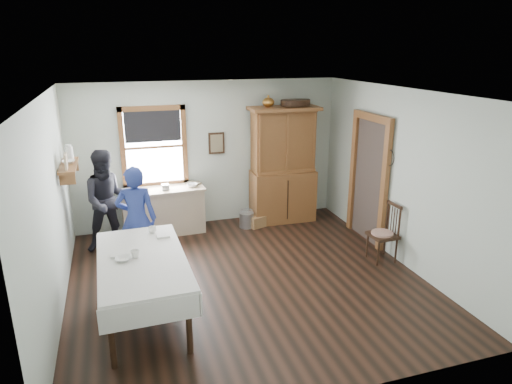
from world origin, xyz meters
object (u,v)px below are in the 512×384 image
Objects in this scene: work_counter at (164,211)px; china_hutch at (283,165)px; spindle_chair at (383,233)px; pail at (247,220)px; woman_blue at (137,223)px; figure_dark at (109,204)px; wicker_basket at (258,221)px; dining_table at (144,288)px.

china_hutch is (2.30, -0.02, 0.69)m from work_counter.
spindle_chair is 2.62m from pail.
china_hutch is 2.42m from spindle_chair.
work_counter is 1.47m from woman_blue.
spindle_chair is at bearing -30.97° from figure_dark.
china_hutch is at bearing 17.86° from wicker_basket.
dining_table is 2.35m from figure_dark.
china_hutch is 1.17m from wicker_basket.
pail is at bearing -2.33° from figure_dark.
spindle_chair is at bearing 177.68° from woman_blue.
dining_table is at bearing -174.91° from spindle_chair.
china_hutch is 3.97m from dining_table.
spindle_chair is (3.18, -2.18, 0.05)m from work_counter.
spindle_chair is 0.60× the size of figure_dark.
figure_dark is at bearing 153.77° from spindle_chair.
work_counter is 1.56× the size of spindle_chair.
woman_blue is (-3.70, 0.85, 0.28)m from spindle_chair.
figure_dark is at bearing -175.65° from wicker_basket.
work_counter is 0.98× the size of woman_blue.
china_hutch is 1.26m from pail.
dining_table is 7.07× the size of pail.
dining_table is at bearing 99.66° from woman_blue.
work_counter is at bearing 142.78° from spindle_chair.
work_counter is 3.85m from spindle_chair.
dining_table is 3.76m from spindle_chair.
dining_table is 1.35× the size of woman_blue.
work_counter is 1.55m from pail.
dining_table reaches higher than wicker_basket.
wicker_basket is (2.28, 2.49, -0.30)m from dining_table.
woman_blue is (-2.26, -1.14, 0.65)m from wicker_basket.
china_hutch is 7.71× the size of pail.
figure_dark is (-2.66, -0.20, 0.68)m from wicker_basket.
pail is 0.18× the size of figure_dark.
spindle_chair is 3.28× the size of pail.
spindle_chair is 2.48m from wicker_basket.
wicker_basket is at bearing -142.78° from woman_blue.
figure_dark is at bearing -174.85° from pail.
work_counter is 0.94× the size of figure_dark.
china_hutch is at bearing 11.90° from pail.
spindle_chair reaches higher than wicker_basket.
pail is at bearing 50.56° from dining_table.
figure_dark is (-0.39, 0.93, 0.03)m from woman_blue.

